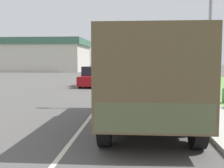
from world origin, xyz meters
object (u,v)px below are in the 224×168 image
at_px(military_truck, 147,75).
at_px(car_second_ahead, 105,71).
at_px(car_nearest_ahead, 93,77).
at_px(car_fourth_ahead, 133,67).
at_px(car_third_ahead, 133,68).

bearing_deg(military_truck, car_second_ahead, 98.93).
distance_m(car_nearest_ahead, car_fourth_ahead, 34.59).
distance_m(military_truck, car_second_ahead, 25.27).
bearing_deg(car_second_ahead, car_fourth_ahead, 81.65).
bearing_deg(car_nearest_ahead, car_fourth_ahead, 84.89).
distance_m(car_third_ahead, car_fourth_ahead, 8.67).
relative_size(car_nearest_ahead, car_third_ahead, 0.92).
xyz_separation_m(military_truck, car_second_ahead, (-3.92, 24.95, -0.87)).
bearing_deg(military_truck, car_third_ahead, 90.87).
height_order(car_third_ahead, car_fourth_ahead, car_fourth_ahead).
height_order(car_second_ahead, car_third_ahead, car_second_ahead).
bearing_deg(car_nearest_ahead, car_third_ahead, 83.26).
xyz_separation_m(military_truck, car_third_ahead, (-0.59, 39.17, -0.94)).
distance_m(military_truck, car_nearest_ahead, 13.90).
xyz_separation_m(military_truck, car_nearest_ahead, (-3.64, 13.38, -0.93)).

